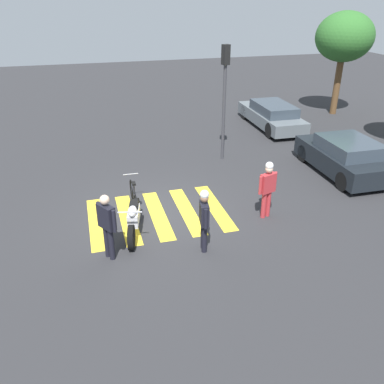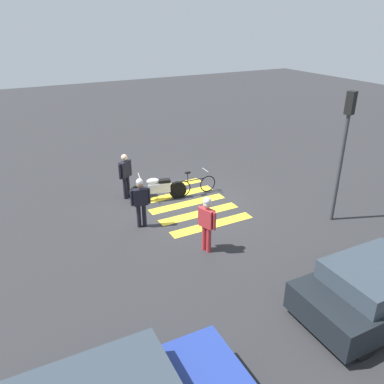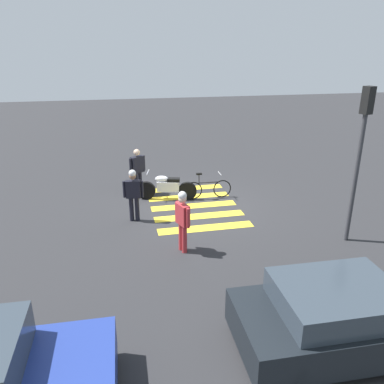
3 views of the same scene
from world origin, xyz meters
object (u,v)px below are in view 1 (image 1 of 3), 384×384
(leaning_bicycle, at_px, (134,197))
(car_black_suv, at_px, (345,157))
(police_motorcycle, at_px, (134,218))
(officer_on_foot, at_px, (204,217))
(officer_by_motorcycle, at_px, (107,223))
(car_grey_coupe, at_px, (272,115))
(traffic_light_pole, at_px, (224,85))
(pedestrian_bystander, at_px, (268,186))

(leaning_bicycle, relative_size, car_black_suv, 0.44)
(police_motorcycle, xyz_separation_m, officer_on_foot, (1.29, 1.61, 0.51))
(officer_on_foot, relative_size, officer_by_motorcycle, 0.98)
(police_motorcycle, bearing_deg, officer_by_motorcycle, -37.47)
(car_grey_coupe, xyz_separation_m, traffic_light_pole, (3.31, -3.72, 2.31))
(officer_on_foot, xyz_separation_m, pedestrian_bystander, (-1.16, 2.26, 0.03))
(officer_by_motorcycle, xyz_separation_m, pedestrian_bystander, (-0.85, 4.62, -0.00))
(officer_on_foot, xyz_separation_m, traffic_light_pole, (-5.93, 2.59, 1.92))
(leaning_bicycle, height_order, officer_on_foot, officer_on_foot)
(officer_on_foot, bearing_deg, officer_by_motorcycle, -97.40)
(leaning_bicycle, distance_m, traffic_light_pole, 5.69)
(officer_on_foot, height_order, officer_by_motorcycle, officer_by_motorcycle)
(leaning_bicycle, distance_m, car_grey_coupe, 10.07)
(car_grey_coupe, bearing_deg, police_motorcycle, -44.84)
(car_grey_coupe, bearing_deg, car_black_suv, 0.74)
(car_grey_coupe, bearing_deg, officer_on_foot, -34.30)
(officer_by_motorcycle, bearing_deg, car_grey_coupe, 135.89)
(officer_on_foot, height_order, pedestrian_bystander, pedestrian_bystander)
(police_motorcycle, xyz_separation_m, leaning_bicycle, (-1.47, 0.20, -0.09))
(leaning_bicycle, bearing_deg, officer_by_motorcycle, -21.30)
(police_motorcycle, height_order, officer_by_motorcycle, officer_by_motorcycle)
(car_black_suv, distance_m, traffic_light_pole, 5.11)
(leaning_bicycle, xyz_separation_m, pedestrian_bystander, (1.60, 3.67, 0.63))
(police_motorcycle, relative_size, traffic_light_pole, 0.49)
(car_grey_coupe, relative_size, traffic_light_pole, 1.09)
(police_motorcycle, bearing_deg, officer_on_foot, 51.25)
(officer_by_motorcycle, distance_m, pedestrian_bystander, 4.70)
(leaning_bicycle, bearing_deg, police_motorcycle, -7.87)
(car_black_suv, xyz_separation_m, traffic_light_pole, (-2.58, -3.79, 2.26))
(police_motorcycle, distance_m, car_grey_coupe, 11.22)
(officer_by_motorcycle, distance_m, car_black_suv, 9.26)
(pedestrian_bystander, height_order, traffic_light_pole, traffic_light_pole)
(officer_on_foot, height_order, traffic_light_pole, traffic_light_pole)
(car_grey_coupe, height_order, traffic_light_pole, traffic_light_pole)
(traffic_light_pole, bearing_deg, car_grey_coupe, 131.70)
(car_grey_coupe, distance_m, traffic_light_pole, 5.48)
(officer_on_foot, relative_size, traffic_light_pole, 0.40)
(car_black_suv, bearing_deg, officer_by_motorcycle, -70.80)
(car_black_suv, bearing_deg, police_motorcycle, -75.52)
(car_black_suv, bearing_deg, traffic_light_pole, -124.23)
(officer_on_foot, relative_size, car_grey_coupe, 0.36)
(traffic_light_pole, bearing_deg, officer_on_foot, -23.57)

